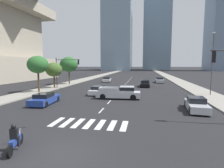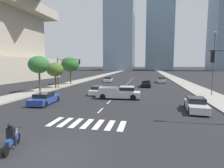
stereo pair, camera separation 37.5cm
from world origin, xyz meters
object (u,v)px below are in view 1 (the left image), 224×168
at_px(street_tree_nearest, 38,65).
at_px(street_lamp_east, 212,60).
at_px(sedan_black_2, 145,84).
at_px(sedan_silver_1, 196,104).
at_px(pickup_truck, 121,93).
at_px(sedan_white_0, 98,90).
at_px(traffic_signal_far, 65,67).
at_px(sedan_silver_5, 160,80).
at_px(street_tree_second, 54,70).
at_px(sedan_blue_3, 45,99).
at_px(sedan_white_4, 107,80).
at_px(motorcycle_lead, 15,140).
at_px(street_tree_third, 69,64).

bearing_deg(street_tree_nearest, street_lamp_east, 3.83).
bearing_deg(sedan_black_2, sedan_silver_1, 16.00).
relative_size(pickup_truck, sedan_silver_1, 1.29).
relative_size(sedan_white_0, traffic_signal_far, 0.83).
height_order(sedan_white_0, sedan_silver_5, sedan_silver_5).
bearing_deg(pickup_truck, street_tree_nearest, 165.28).
xyz_separation_m(sedan_silver_5, street_tree_second, (-20.87, -14.92, 2.99)).
height_order(sedan_blue_3, street_lamp_east, street_lamp_east).
bearing_deg(sedan_silver_5, sedan_silver_1, 4.67).
height_order(sedan_white_4, street_lamp_east, street_lamp_east).
distance_m(sedan_black_2, sedan_silver_5, 9.84).
relative_size(motorcycle_lead, sedan_silver_5, 0.44).
height_order(street_tree_second, street_tree_third, street_tree_third).
distance_m(street_lamp_east, street_tree_second, 26.75).
height_order(sedan_blue_3, street_tree_nearest, street_tree_nearest).
xyz_separation_m(motorcycle_lead, sedan_silver_5, (10.76, 37.99, 0.03)).
relative_size(sedan_silver_1, street_lamp_east, 0.51).
bearing_deg(pickup_truck, sedan_white_4, 103.26).
xyz_separation_m(sedan_white_0, sedan_silver_5, (10.96, 19.82, 0.02)).
bearing_deg(pickup_truck, street_tree_second, 147.04).
distance_m(motorcycle_lead, sedan_silver_5, 39.48).
distance_m(sedan_white_0, street_tree_second, 11.46).
relative_size(pickup_truck, sedan_silver_5, 1.30).
bearing_deg(street_tree_nearest, sedan_silver_1, -19.06).
distance_m(pickup_truck, sedan_silver_1, 9.43).
relative_size(sedan_silver_5, traffic_signal_far, 0.79).
height_order(sedan_silver_5, street_tree_nearest, street_tree_nearest).
bearing_deg(street_tree_second, street_lamp_east, -7.14).
distance_m(pickup_truck, sedan_white_0, 4.95).
relative_size(sedan_white_0, street_tree_third, 0.77).
bearing_deg(sedan_silver_1, street_tree_third, -126.59).
xyz_separation_m(sedan_white_0, sedan_blue_3, (-4.35, -7.74, 0.00)).
distance_m(sedan_silver_5, street_tree_nearest, 29.18).
height_order(sedan_white_0, sedan_blue_3, sedan_white_0).
distance_m(motorcycle_lead, traffic_signal_far, 24.90).
relative_size(sedan_black_2, street_tree_third, 0.76).
distance_m(sedan_white_0, sedan_blue_3, 8.88).
distance_m(street_lamp_east, street_tree_third, 28.40).
bearing_deg(sedan_silver_1, sedan_white_4, -146.45).
bearing_deg(street_tree_third, street_tree_nearest, -90.00).
xyz_separation_m(street_lamp_east, street_tree_third, (-26.49, 10.23, -0.66)).
xyz_separation_m(sedan_black_2, street_tree_nearest, (-17.12, -10.92, 3.92)).
height_order(sedan_black_2, street_tree_second, street_tree_second).
xyz_separation_m(sedan_white_0, sedan_silver_1, (12.04, -7.78, 0.01)).
relative_size(sedan_black_2, street_tree_second, 0.97).
distance_m(street_tree_second, street_tree_third, 6.98).
bearing_deg(sedan_blue_3, sedan_white_4, -8.19).
bearing_deg(sedan_black_2, street_tree_second, -69.83).
xyz_separation_m(sedan_black_2, sedan_white_4, (-9.85, 8.65, -0.02)).
height_order(pickup_truck, sedan_blue_3, pickup_truck).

